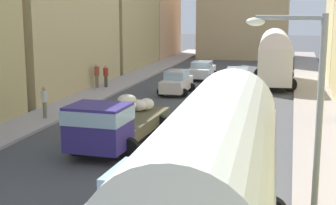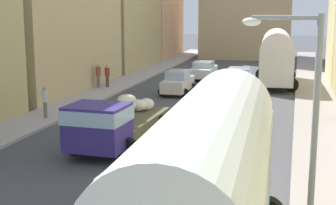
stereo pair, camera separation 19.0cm
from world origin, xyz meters
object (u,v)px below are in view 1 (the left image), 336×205
at_px(pedestrian_0, 106,75).
at_px(car_0, 177,82).
at_px(car_4, 237,78).
at_px(pedestrian_3, 97,75).
at_px(parked_bus_0, 214,184).
at_px(pedestrian_2, 44,101).
at_px(car_1, 202,70).
at_px(cargo_truck_0, 114,122).
at_px(car_2, 138,196).
at_px(streetlamp_near, 307,111).
at_px(car_3, 204,117).
at_px(parked_bus_1, 275,55).

bearing_deg(pedestrian_0, car_0, -8.25).
xyz_separation_m(car_4, pedestrian_3, (-9.87, -3.45, 0.34)).
xyz_separation_m(parked_bus_0, car_0, (-6.31, 23.50, -1.52)).
bearing_deg(pedestrian_2, car_0, 63.44).
bearing_deg(car_4, car_1, 132.24).
xyz_separation_m(cargo_truck_0, car_2, (3.20, -6.79, -0.40)).
distance_m(cargo_truck_0, pedestrian_3, 15.83).
height_order(pedestrian_2, streetlamp_near, streetlamp_near).
bearing_deg(car_2, cargo_truck_0, 115.22).
distance_m(car_4, pedestrian_2, 16.19).
xyz_separation_m(car_1, car_2, (3.35, -28.32, 0.02)).
height_order(cargo_truck_0, car_3, cargo_truck_0).
bearing_deg(parked_bus_0, pedestrian_3, 117.45).
bearing_deg(parked_bus_0, car_2, 133.29).
bearing_deg(car_0, car_2, -79.74).
height_order(car_3, pedestrian_3, pedestrian_3).
distance_m(parked_bus_1, car_1, 6.51).
xyz_separation_m(cargo_truck_0, car_1, (-0.15, 21.53, -0.42)).
bearing_deg(car_3, car_1, 100.61).
bearing_deg(parked_bus_1, car_0, -138.96).
xyz_separation_m(cargo_truck_0, pedestrian_2, (-5.48, 4.17, -0.10)).
bearing_deg(car_3, car_2, -90.06).
height_order(car_2, pedestrian_2, pedestrian_2).
bearing_deg(parked_bus_0, pedestrian_2, 129.40).
height_order(pedestrian_3, streetlamp_near, streetlamp_near).
relative_size(car_2, pedestrian_0, 2.32).
distance_m(parked_bus_0, car_3, 13.44).
xyz_separation_m(car_4, pedestrian_2, (-8.70, -13.65, 0.32)).
bearing_deg(car_1, pedestrian_2, -107.07).
bearing_deg(parked_bus_0, car_3, 100.97).
relative_size(parked_bus_0, car_3, 2.36).
bearing_deg(pedestrian_0, parked_bus_0, -63.97).
bearing_deg(pedestrian_3, car_0, -3.44).
distance_m(parked_bus_0, cargo_truck_0, 11.17).
xyz_separation_m(car_1, streetlamp_near, (7.76, -28.87, 2.78)).
xyz_separation_m(parked_bus_0, car_1, (-5.90, 31.03, -1.57)).
relative_size(parked_bus_1, car_3, 2.21).
bearing_deg(car_4, car_3, -90.06).
bearing_deg(pedestrian_3, streetlamp_near, -56.69).
distance_m(car_3, pedestrian_2, 8.71).
relative_size(parked_bus_1, car_1, 2.15).
bearing_deg(car_2, streetlamp_near, -7.07).
height_order(car_0, pedestrian_0, pedestrian_0).
height_order(parked_bus_1, car_1, parked_bus_1).
distance_m(parked_bus_0, pedestrian_3, 26.93).
xyz_separation_m(parked_bus_0, pedestrian_2, (-11.23, 13.67, -1.25)).
bearing_deg(car_0, pedestrian_0, 171.75).
distance_m(cargo_truck_0, streetlamp_near, 10.84).
xyz_separation_m(parked_bus_0, pedestrian_0, (-11.87, 24.31, -1.32)).
xyz_separation_m(parked_bus_1, streetlamp_near, (1.76, -26.93, 1.19)).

